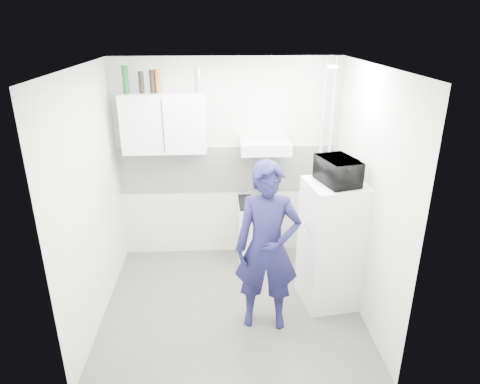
{
  "coord_description": "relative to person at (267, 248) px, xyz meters",
  "views": [
    {
      "loc": [
        -0.12,
        -4.01,
        2.98
      ],
      "look_at": [
        0.11,
        0.3,
        1.25
      ],
      "focal_mm": 32.0,
      "sensor_mm": 36.0,
      "label": 1
    }
  ],
  "objects": [
    {
      "name": "floor",
      "position": [
        -0.35,
        0.31,
        -0.89
      ],
      "size": [
        2.8,
        2.8,
        0.0
      ],
      "primitive_type": "plane",
      "color": "#555555",
      "rests_on": "ground"
    },
    {
      "name": "ceiling",
      "position": [
        -0.35,
        0.31,
        1.71
      ],
      "size": [
        2.8,
        2.8,
        0.0
      ],
      "primitive_type": "plane",
      "color": "white",
      "rests_on": "wall_back"
    },
    {
      "name": "wall_back",
      "position": [
        -0.35,
        1.56,
        0.41
      ],
      "size": [
        2.8,
        0.0,
        2.8
      ],
      "primitive_type": "plane",
      "rotation": [
        1.57,
        0.0,
        0.0
      ],
      "color": "silver",
      "rests_on": "floor"
    },
    {
      "name": "wall_left",
      "position": [
        -1.75,
        0.31,
        0.41
      ],
      "size": [
        0.0,
        2.6,
        2.6
      ],
      "primitive_type": "plane",
      "rotation": [
        1.57,
        0.0,
        1.57
      ],
      "color": "silver",
      "rests_on": "floor"
    },
    {
      "name": "wall_right",
      "position": [
        1.05,
        0.31,
        0.41
      ],
      "size": [
        0.0,
        2.6,
        2.6
      ],
      "primitive_type": "plane",
      "rotation": [
        1.57,
        0.0,
        -1.57
      ],
      "color": "silver",
      "rests_on": "floor"
    },
    {
      "name": "person",
      "position": [
        0.0,
        0.0,
        0.0
      ],
      "size": [
        0.69,
        0.5,
        1.78
      ],
      "primitive_type": "imported",
      "rotation": [
        0.0,
        0.0,
        -0.12
      ],
      "color": "#16163C",
      "rests_on": "floor"
    },
    {
      "name": "stove",
      "position": [
        0.03,
        1.31,
        -0.48
      ],
      "size": [
        0.51,
        0.51,
        0.81
      ],
      "primitive_type": "cube",
      "color": "silver",
      "rests_on": "floor"
    },
    {
      "name": "fridge",
      "position": [
        0.75,
        0.36,
        -0.18
      ],
      "size": [
        0.67,
        0.67,
        1.42
      ],
      "primitive_type": "cube",
      "rotation": [
        0.0,
        0.0,
        0.14
      ],
      "color": "white",
      "rests_on": "floor"
    },
    {
      "name": "stove_top",
      "position": [
        0.03,
        1.31,
        -0.06
      ],
      "size": [
        0.49,
        0.49,
        0.03
      ],
      "primitive_type": "cube",
      "color": "black",
      "rests_on": "stove"
    },
    {
      "name": "saucepan",
      "position": [
        0.03,
        1.32,
        0.0
      ],
      "size": [
        0.19,
        0.19,
        0.11
      ],
      "primitive_type": "cylinder",
      "color": "silver",
      "rests_on": "stove_top"
    },
    {
      "name": "microwave",
      "position": [
        0.75,
        0.36,
        0.67
      ],
      "size": [
        0.55,
        0.44,
        0.27
      ],
      "primitive_type": "imported",
      "rotation": [
        0.0,
        0.0,
        1.83
      ],
      "color": "black",
      "rests_on": "fridge"
    },
    {
      "name": "bottle_a",
      "position": [
        -1.51,
        1.38,
        1.47
      ],
      "size": [
        0.07,
        0.07,
        0.31
      ],
      "primitive_type": "cylinder",
      "color": "#144C1E",
      "rests_on": "upper_cabinet"
    },
    {
      "name": "bottle_b",
      "position": [
        -1.33,
        1.38,
        1.43
      ],
      "size": [
        0.06,
        0.06,
        0.25
      ],
      "primitive_type": "cylinder",
      "color": "black",
      "rests_on": "upper_cabinet"
    },
    {
      "name": "bottle_c",
      "position": [
        -1.21,
        1.38,
        1.44
      ],
      "size": [
        0.06,
        0.06,
        0.26
      ],
      "primitive_type": "cylinder",
      "color": "black",
      "rests_on": "upper_cabinet"
    },
    {
      "name": "bottle_d",
      "position": [
        -1.14,
        1.38,
        1.45
      ],
      "size": [
        0.06,
        0.06,
        0.27
      ],
      "primitive_type": "cylinder",
      "color": "brown",
      "rests_on": "upper_cabinet"
    },
    {
      "name": "bottle_e",
      "position": [
        -0.68,
        1.38,
        1.45
      ],
      "size": [
        0.07,
        0.07,
        0.29
      ],
      "primitive_type": "cylinder",
      "color": "silver",
      "rests_on": "upper_cabinet"
    },
    {
      "name": "upper_cabinet",
      "position": [
        -1.1,
        1.38,
        0.96
      ],
      "size": [
        1.0,
        0.35,
        0.7
      ],
      "primitive_type": "cube",
      "color": "white",
      "rests_on": "wall_back"
    },
    {
      "name": "range_hood",
      "position": [
        0.1,
        1.31,
        0.68
      ],
      "size": [
        0.6,
        0.5,
        0.14
      ],
      "primitive_type": "cube",
      "color": "silver",
      "rests_on": "wall_back"
    },
    {
      "name": "backsplash",
      "position": [
        -0.35,
        1.54,
        0.31
      ],
      "size": [
        2.74,
        0.03,
        0.6
      ],
      "primitive_type": "cube",
      "color": "white",
      "rests_on": "wall_back"
    },
    {
      "name": "pipe_a",
      "position": [
        0.95,
        1.48,
        0.41
      ],
      "size": [
        0.05,
        0.05,
        2.6
      ],
      "primitive_type": "cylinder",
      "color": "silver",
      "rests_on": "floor"
    },
    {
      "name": "pipe_b",
      "position": [
        0.83,
        1.48,
        0.41
      ],
      "size": [
        0.04,
        0.04,
        2.6
      ],
      "primitive_type": "cylinder",
      "color": "silver",
      "rests_on": "floor"
    },
    {
      "name": "ceiling_spot_fixture",
      "position": [
        0.65,
        0.51,
        1.68
      ],
      "size": [
        0.1,
        0.1,
        0.02
      ],
      "primitive_type": "cylinder",
      "color": "white",
      "rests_on": "ceiling"
    }
  ]
}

